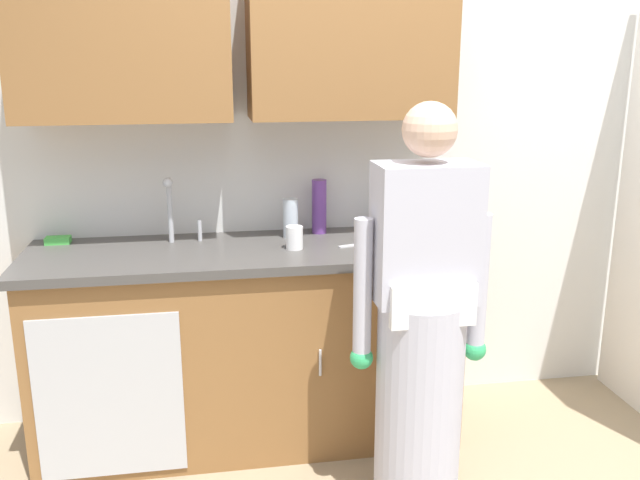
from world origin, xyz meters
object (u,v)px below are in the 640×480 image
Objects in this scene: bottle_cleaner_spray at (384,210)px; bottle_dish_liquid at (319,206)px; sink at (180,253)px; knife_on_counter at (362,244)px; person_at_sink at (421,346)px; bottle_soap at (290,218)px; cup_by_sink at (294,238)px; sponge at (58,240)px.

bottle_dish_liquid is at bearing 171.24° from bottle_cleaner_spray.
sink is 2.08× the size of knife_on_counter.
person_at_sink reaches higher than bottle_dish_liquid.
bottle_cleaner_spray is at bearing 35.84° from knife_on_counter.
person_at_sink is 8.67× the size of bottle_soap.
bottle_cleaner_spray is at bearing -8.76° from bottle_dish_liquid.
sink is at bearing -171.08° from bottle_cleaner_spray.
cup_by_sink is (-0.16, -0.27, -0.08)m from bottle_dish_liquid.
knife_on_counter is at bearing 3.14° from cup_by_sink.
bottle_dish_liquid is 1.22m from sponge.
cup_by_sink is at bearing -7.51° from sink.
sink is at bearing -163.14° from bottle_dish_liquid.
cup_by_sink is (0.51, -0.07, 0.07)m from sink.
bottle_cleaner_spray reaches higher than cup_by_sink.
sink is 0.59m from sponge.
sponge is at bearing 165.49° from cup_by_sink.
bottle_cleaner_spray is 0.28m from knife_on_counter.
sink is 1.00m from bottle_cleaner_spray.
person_at_sink is 0.96m from bottle_dish_liquid.
sink is at bearing -20.55° from sponge.
sink is at bearing 172.49° from cup_by_sink.
sink is 0.52m from cup_by_sink.
person_at_sink reaches higher than bottle_soap.
sink reaches higher than bottle_cleaner_spray.
sink is at bearing 159.77° from knife_on_counter.
bottle_cleaner_spray is 0.87× the size of bottle_dish_liquid.
sponge is at bearing 177.97° from bottle_cleaner_spray.
bottle_soap reaches higher than knife_on_counter.
sink reaches higher than cup_by_sink.
person_at_sink is at bearing -97.42° from knife_on_counter.
bottle_cleaner_spray is at bearing 85.90° from person_at_sink.
person_at_sink is (0.92, -0.64, -0.23)m from sink.
sink is 0.71m from bottle_dish_liquid.
sink is 1.91× the size of bottle_dish_liquid.
knife_on_counter is 1.40m from sponge.
sponge is (-1.22, 0.01, -0.12)m from bottle_dish_liquid.
bottle_soap is (-0.46, -0.02, -0.02)m from bottle_cleaner_spray.
bottle_dish_liquid reaches higher than bottle_cleaner_spray.
bottle_soap is 1.81× the size of cup_by_sink.
cup_by_sink is (-0.01, -0.20, -0.04)m from bottle_soap.
bottle_cleaner_spray is 2.06× the size of sponge.
cup_by_sink is 0.32m from knife_on_counter.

